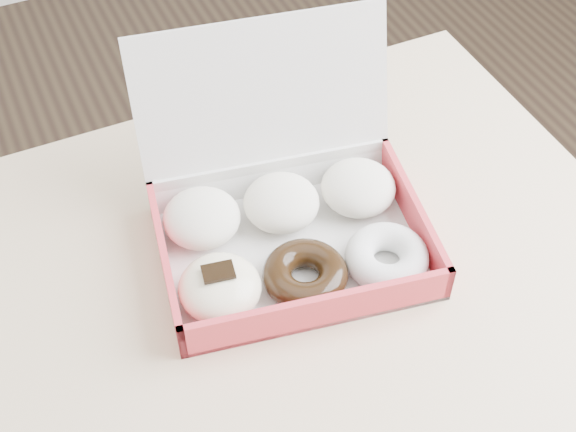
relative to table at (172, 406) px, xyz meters
name	(u,v)px	position (x,y,z in m)	size (l,w,h in m)	color
table	(172,406)	(0.00, 0.00, 0.00)	(1.20, 0.80, 0.75)	#D2B98A
donut_box	(286,222)	(0.19, 0.11, 0.11)	(0.35, 0.33, 0.22)	silver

